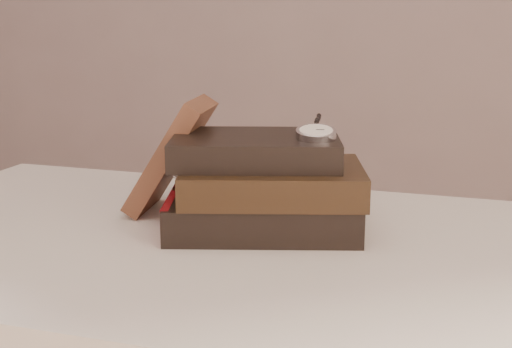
% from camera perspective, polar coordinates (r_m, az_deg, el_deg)
% --- Properties ---
extents(table, '(1.00, 0.60, 0.75)m').
position_cam_1_polar(table, '(0.94, -3.91, -10.45)').
color(table, beige).
rests_on(table, ground).
extents(book_stack, '(0.29, 0.24, 0.13)m').
position_cam_1_polar(book_stack, '(0.92, 0.68, -1.04)').
color(book_stack, black).
rests_on(book_stack, table).
extents(journal, '(0.13, 0.13, 0.17)m').
position_cam_1_polar(journal, '(1.00, -7.01, 1.53)').
color(journal, '#412419').
rests_on(journal, table).
extents(pocket_watch, '(0.06, 0.16, 0.02)m').
position_cam_1_polar(pocket_watch, '(0.90, 4.96, 3.44)').
color(pocket_watch, silver).
rests_on(pocket_watch, book_stack).
extents(eyeglasses, '(0.13, 0.15, 0.05)m').
position_cam_1_polar(eyeglasses, '(1.01, -4.40, 0.91)').
color(eyeglasses, silver).
rests_on(eyeglasses, book_stack).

